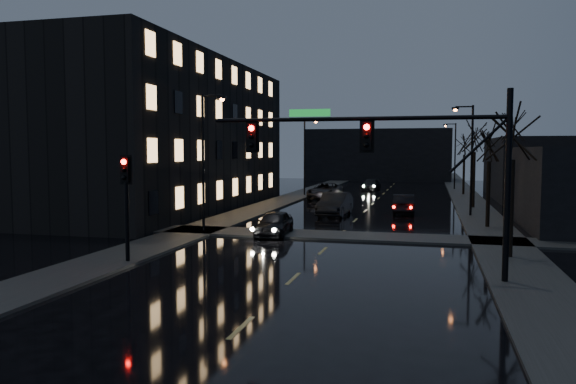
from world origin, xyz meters
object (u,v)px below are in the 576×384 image
Objects in this scene: oncoming_car_d at (371,185)px; lead_car at (404,204)px; oncoming_car_b at (335,204)px; oncoming_car_a at (274,223)px; oncoming_car_c at (325,191)px.

lead_car is at bearing -73.01° from oncoming_car_d.
oncoming_car_b reaches higher than oncoming_car_d.
oncoming_car_d is 1.02× the size of lead_car.
oncoming_car_b is at bearing 77.84° from oncoming_car_a.
oncoming_car_a reaches higher than oncoming_car_d.
oncoming_car_c is 13.18m from lead_car.
oncoming_car_d is at bearing 84.74° from oncoming_car_a.
oncoming_car_b is 1.16× the size of lead_car.
oncoming_car_a is 10.54m from oncoming_car_b.
oncoming_car_b reaches higher than oncoming_car_c.
oncoming_car_c is 1.32× the size of lead_car.
oncoming_car_a is 0.80× the size of oncoming_car_b.
oncoming_car_d is (3.04, 13.25, -0.15)m from oncoming_car_c.
lead_car is at bearing -50.27° from oncoming_car_c.
oncoming_car_a is 0.91× the size of oncoming_car_d.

